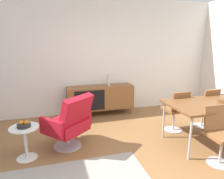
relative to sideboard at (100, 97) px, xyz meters
name	(u,v)px	position (x,y,z in m)	size (l,w,h in m)	color
ground_plane	(134,168)	(-0.05, -2.30, -0.44)	(8.32, 8.32, 0.00)	olive
wall_back	(95,57)	(-0.05, 0.30, 0.96)	(6.80, 0.12, 2.80)	white
sideboard	(100,97)	(0.00, 0.00, 0.00)	(1.60, 0.45, 0.72)	brown
vase_cobalt	(109,80)	(0.21, 0.00, 0.42)	(0.07, 0.07, 0.27)	beige
dining_table	(213,105)	(1.57, -1.94, 0.26)	(1.60, 0.90, 0.74)	brown
dining_chair_front_left	(220,133)	(1.22, -2.50, 0.03)	(0.41, 0.44, 0.86)	brown
dining_chair_back_right	(206,106)	(1.92, -1.38, 0.03)	(0.42, 0.44, 0.86)	brown
dining_chair_back_left	(176,109)	(1.22, -1.38, 0.03)	(0.41, 0.44, 0.86)	brown
lounge_chair_red	(69,122)	(-0.87, -1.43, 0.03)	(0.91, 0.90, 0.95)	red
side_table_round	(25,139)	(-1.56, -1.58, -0.12)	(0.44, 0.44, 0.52)	white
fruit_bowl	(24,125)	(-1.56, -1.58, 0.12)	(0.20, 0.20, 0.11)	#262628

